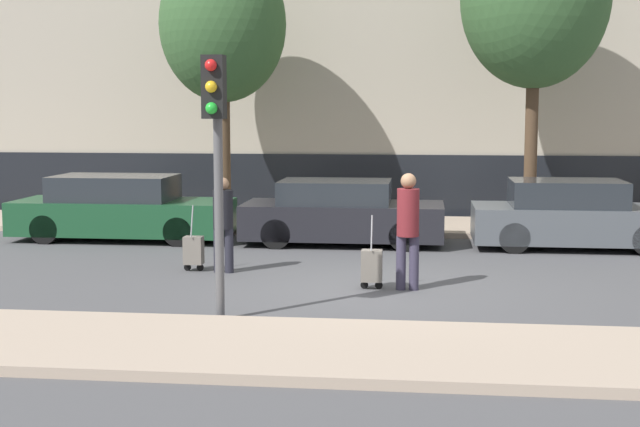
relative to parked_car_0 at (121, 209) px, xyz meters
name	(u,v)px	position (x,y,z in m)	size (l,w,h in m)	color
ground_plane	(377,289)	(5.68, -4.58, -0.64)	(80.00, 80.00, 0.00)	#4C4C4F
sidewalk_near	(359,350)	(5.68, -8.33, -0.58)	(28.00, 2.50, 0.12)	tan
sidewalk_far	(393,226)	(5.68, 2.42, -0.58)	(28.00, 3.00, 0.12)	tan
parked_car_0	(121,209)	(0.00, 0.00, 0.00)	(4.55, 1.75, 1.37)	#194728
parked_car_1	(341,214)	(4.70, -0.07, -0.02)	(4.09, 1.77, 1.31)	black
parked_car_2	(572,216)	(9.33, -0.08, 0.00)	(3.99, 1.74, 1.36)	#4C5156
pedestrian_left	(223,219)	(3.01, -3.49, 0.27)	(0.35, 0.34, 1.62)	#23232D
trolley_left	(194,250)	(2.47, -3.41, -0.29)	(0.34, 0.29, 1.14)	slate
pedestrian_right	(408,224)	(6.15, -4.58, 0.39)	(0.35, 0.34, 1.80)	#383347
trolley_right	(372,266)	(5.60, -4.57, -0.28)	(0.34, 0.29, 1.15)	slate
traffic_light	(216,133)	(3.73, -6.94, 1.83)	(0.28, 0.47, 3.45)	#515154
bare_tree_near_crossing	(223,25)	(1.74, 2.25, 4.03)	(2.92, 2.92, 6.36)	#4C3826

